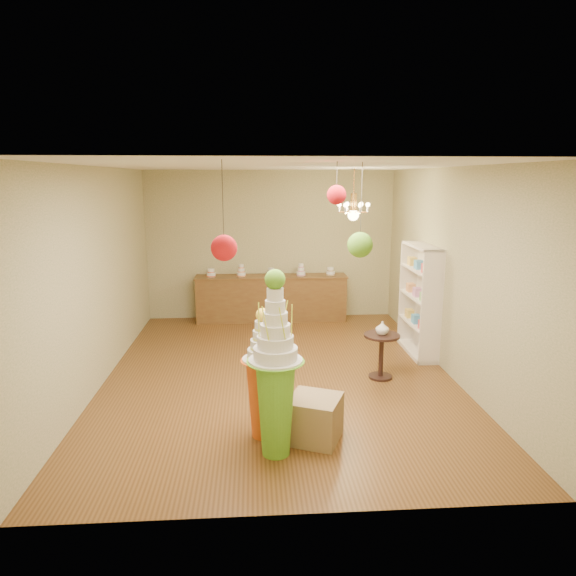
{
  "coord_description": "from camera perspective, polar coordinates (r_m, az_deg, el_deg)",
  "views": [
    {
      "loc": [
        -0.36,
        -7.15,
        2.84
      ],
      "look_at": [
        0.13,
        0.0,
        1.3
      ],
      "focal_mm": 32.0,
      "sensor_mm": 36.0,
      "label": 1
    }
  ],
  "objects": [
    {
      "name": "floor",
      "position": [
        7.7,
        -1.01,
        -9.53
      ],
      "size": [
        6.5,
        6.5,
        0.0
      ],
      "primitive_type": "plane",
      "color": "brown",
      "rests_on": "ground"
    },
    {
      "name": "ceiling",
      "position": [
        7.16,
        -1.1,
        13.39
      ],
      "size": [
        6.5,
        6.5,
        0.0
      ],
      "primitive_type": "plane",
      "rotation": [
        3.14,
        0.0,
        0.0
      ],
      "color": "silver",
      "rests_on": "ground"
    },
    {
      "name": "wall_back",
      "position": [
        10.49,
        -1.95,
        4.76
      ],
      "size": [
        5.0,
        0.04,
        3.0
      ],
      "primitive_type": "cube",
      "color": "tan",
      "rests_on": "ground"
    },
    {
      "name": "wall_front",
      "position": [
        4.14,
        1.25,
        -6.77
      ],
      "size": [
        5.0,
        0.04,
        3.0
      ],
      "primitive_type": "cube",
      "color": "tan",
      "rests_on": "ground"
    },
    {
      "name": "wall_left",
      "position": [
        7.58,
        -20.27,
        1.18
      ],
      "size": [
        0.04,
        6.5,
        3.0
      ],
      "primitive_type": "cube",
      "color": "tan",
      "rests_on": "ground"
    },
    {
      "name": "wall_right",
      "position": [
        7.82,
        17.59,
        1.67
      ],
      "size": [
        0.04,
        6.5,
        3.0
      ],
      "primitive_type": "cube",
      "color": "tan",
      "rests_on": "ground"
    },
    {
      "name": "pedestal_green",
      "position": [
        5.33,
        -1.39,
        -10.6
      ],
      "size": [
        0.7,
        0.7,
        1.97
      ],
      "rotation": [
        0.0,
        0.0,
        -0.32
      ],
      "color": "#5EAB26",
      "rests_on": "floor"
    },
    {
      "name": "pedestal_orange",
      "position": [
        5.77,
        -2.74,
        -10.86
      ],
      "size": [
        0.56,
        0.56,
        1.48
      ],
      "rotation": [
        0.0,
        0.0,
        0.26
      ],
      "color": "#D05518",
      "rests_on": "floor"
    },
    {
      "name": "burlap_riser",
      "position": [
        5.84,
        2.95,
        -14.27
      ],
      "size": [
        0.71,
        0.71,
        0.49
      ],
      "primitive_type": "cube",
      "rotation": [
        0.0,
        0.0,
        -0.4
      ],
      "color": "#927750",
      "rests_on": "floor"
    },
    {
      "name": "sideboard",
      "position": [
        10.4,
        -1.86,
        -1.03
      ],
      "size": [
        3.04,
        0.54,
        1.16
      ],
      "color": "brown",
      "rests_on": "floor"
    },
    {
      "name": "shelving_unit",
      "position": [
        8.62,
        14.41,
        -1.28
      ],
      "size": [
        0.33,
        1.2,
        1.8
      ],
      "color": "silver",
      "rests_on": "floor"
    },
    {
      "name": "round_table",
      "position": [
        7.54,
        10.33,
        -6.78
      ],
      "size": [
        0.62,
        0.62,
        0.66
      ],
      "rotation": [
        0.0,
        0.0,
        -0.25
      ],
      "color": "black",
      "rests_on": "floor"
    },
    {
      "name": "vase",
      "position": [
        7.44,
        10.43,
        -4.38
      ],
      "size": [
        0.24,
        0.24,
        0.19
      ],
      "primitive_type": "imported",
      "rotation": [
        0.0,
        0.0,
        0.39
      ],
      "color": "silver",
      "rests_on": "round_table"
    },
    {
      "name": "pom_red_left",
      "position": [
        4.65,
        -7.12,
        4.45
      ],
      "size": [
        0.24,
        0.24,
        0.89
      ],
      "color": "#3F3B2E",
      "rests_on": "ceiling"
    },
    {
      "name": "pom_green_mid",
      "position": [
        5.46,
        8.01,
        4.78
      ],
      "size": [
        0.27,
        0.27,
        0.98
      ],
      "color": "#3F3B2E",
      "rests_on": "ceiling"
    },
    {
      "name": "pom_red_right",
      "position": [
        5.08,
        5.42,
        10.27
      ],
      "size": [
        0.19,
        0.19,
        0.41
      ],
      "color": "#3F3B2E",
      "rests_on": "ceiling"
    },
    {
      "name": "chandelier",
      "position": [
        8.5,
        7.27,
        8.39
      ],
      "size": [
        0.66,
        0.66,
        0.85
      ],
      "rotation": [
        0.0,
        0.0,
        -0.25
      ],
      "color": "#E9A752",
      "rests_on": "ceiling"
    }
  ]
}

